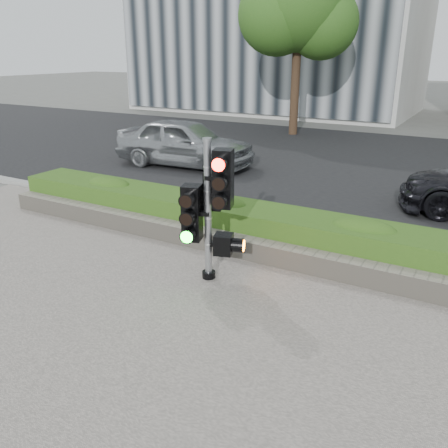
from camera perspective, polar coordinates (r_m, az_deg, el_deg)
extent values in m
plane|color=#51514C|center=(6.69, -2.46, -10.48)|extent=(120.00, 120.00, 0.00)
cube|color=#9E9389|center=(5.16, -18.55, -22.20)|extent=(16.00, 11.00, 0.03)
cube|color=black|center=(15.55, 17.56, 6.57)|extent=(60.00, 13.00, 0.02)
cube|color=gray|center=(9.21, 7.96, -1.36)|extent=(60.00, 0.25, 0.12)
cube|color=gray|center=(8.09, 4.66, -3.26)|extent=(12.00, 0.32, 0.34)
cube|color=#5E8E2B|center=(8.58, 6.55, -0.72)|extent=(12.00, 1.00, 0.68)
cylinder|color=black|center=(20.84, 8.55, 16.08)|extent=(0.36, 0.36, 4.03)
sphere|color=#123E11|center=(20.87, 9.04, 24.78)|extent=(3.74, 3.74, 3.74)
sphere|color=#123E11|center=(20.86, 11.70, 22.64)|extent=(2.88, 2.88, 2.88)
sphere|color=#123E11|center=(20.72, 6.47, 23.73)|extent=(3.17, 3.17, 3.17)
cylinder|color=black|center=(7.53, -1.84, -6.07)|extent=(0.21, 0.21, 0.11)
cylinder|color=gray|center=(7.13, -1.93, 1.34)|extent=(0.11, 0.11, 2.16)
cylinder|color=gray|center=(6.86, -2.04, 10.11)|extent=(0.14, 0.14, 0.05)
cube|color=#FF1107|center=(6.89, -0.09, 5.47)|extent=(0.34, 0.34, 0.86)
cube|color=#14E51E|center=(7.17, -3.87, 1.35)|extent=(0.34, 0.34, 0.86)
cube|color=black|center=(7.26, -1.25, 4.08)|extent=(0.34, 0.34, 0.59)
cube|color=orange|center=(7.29, -0.06, -2.43)|extent=(0.34, 0.34, 0.32)
imported|color=#9DA0A4|center=(14.82, -4.76, 9.75)|extent=(4.43, 2.06, 1.47)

